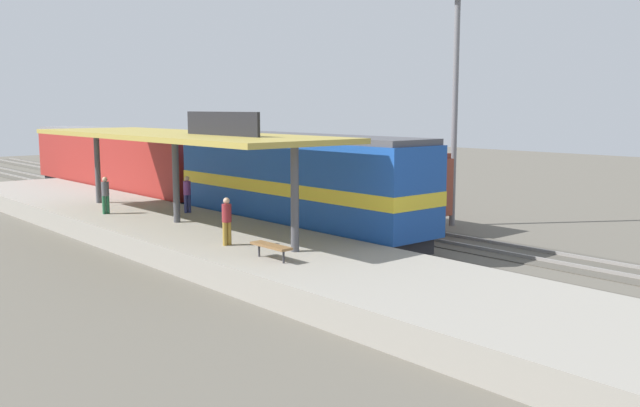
% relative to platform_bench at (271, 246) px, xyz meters
% --- Properties ---
extents(ground_plane, '(120.00, 120.00, 0.00)m').
position_rel_platform_bench_xyz_m(ground_plane, '(8.00, 8.51, -1.34)').
color(ground_plane, '#5B564C').
extents(track_near, '(3.20, 110.00, 0.16)m').
position_rel_platform_bench_xyz_m(track_near, '(6.00, 8.51, -1.31)').
color(track_near, '#4E4941').
rests_on(track_near, ground).
extents(track_far, '(3.20, 110.00, 0.16)m').
position_rel_platform_bench_xyz_m(track_far, '(10.60, 8.51, -1.31)').
color(track_far, '#4E4941').
rests_on(track_far, ground).
extents(platform, '(6.00, 44.00, 0.90)m').
position_rel_platform_bench_xyz_m(platform, '(1.40, 8.51, -0.89)').
color(platform, gray).
rests_on(platform, ground).
extents(station_canopy, '(5.20, 18.00, 4.70)m').
position_rel_platform_bench_xyz_m(station_canopy, '(1.40, 8.42, 3.19)').
color(station_canopy, '#47474C').
rests_on(station_canopy, platform).
extents(platform_bench, '(0.44, 1.70, 0.50)m').
position_rel_platform_bench_xyz_m(platform_bench, '(0.00, 0.00, 0.00)').
color(platform_bench, '#333338').
rests_on(platform_bench, platform).
extents(locomotive, '(2.93, 14.43, 4.44)m').
position_rel_platform_bench_xyz_m(locomotive, '(6.00, 6.10, 1.07)').
color(locomotive, '#28282D').
rests_on(locomotive, track_near).
extents(passenger_carriage_single, '(2.90, 20.00, 4.24)m').
position_rel_platform_bench_xyz_m(passenger_carriage_single, '(6.00, 24.10, 0.97)').
color(passenger_carriage_single, '#28282D').
rests_on(passenger_carriage_single, track_near).
extents(freight_car, '(2.80, 12.00, 3.54)m').
position_rel_platform_bench_xyz_m(freight_car, '(10.60, 8.12, 0.63)').
color(freight_car, '#28282D').
rests_on(freight_car, track_far).
extents(light_mast, '(1.10, 1.10, 11.70)m').
position_rel_platform_bench_xyz_m(light_mast, '(13.80, 3.55, 7.05)').
color(light_mast, slate).
rests_on(light_mast, ground).
extents(person_waiting, '(0.34, 0.34, 1.71)m').
position_rel_platform_bench_xyz_m(person_waiting, '(0.10, 12.72, 0.51)').
color(person_waiting, '#23603D').
rests_on(person_waiting, platform).
extents(person_walking, '(0.34, 0.34, 1.71)m').
position_rel_platform_bench_xyz_m(person_walking, '(3.11, 10.56, 0.51)').
color(person_walking, navy).
rests_on(person_walking, platform).
extents(person_boarding, '(0.34, 0.34, 1.71)m').
position_rel_platform_bench_xyz_m(person_boarding, '(0.25, 2.92, 0.51)').
color(person_boarding, olive).
rests_on(person_boarding, platform).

